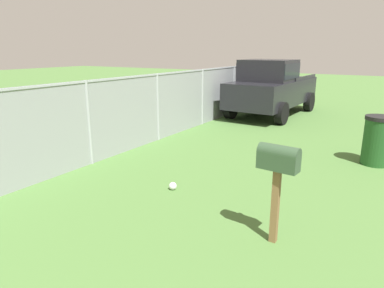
# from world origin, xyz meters

# --- Properties ---
(mailbox) EXTENTS (0.25, 0.53, 1.32)m
(mailbox) POSITION_xyz_m (6.53, -0.90, 1.06)
(mailbox) COLOR brown
(mailbox) RESTS_ON ground
(pickup_truck) EXTENTS (4.92, 2.36, 2.09)m
(pickup_truck) POSITION_xyz_m (15.30, 2.17, 1.10)
(pickup_truck) COLOR black
(pickup_truck) RESTS_ON ground
(trash_bin) EXTENTS (0.62, 0.62, 1.08)m
(trash_bin) POSITION_xyz_m (10.79, -1.78, 0.54)
(trash_bin) COLOR #1E4C1E
(trash_bin) RESTS_ON ground
(fence_section) EXTENTS (17.33, 0.07, 1.83)m
(fence_section) POSITION_xyz_m (8.81, 3.59, 0.98)
(fence_section) COLOR #9EA3A8
(fence_section) RESTS_ON ground
(litter_bag_midfield_a) EXTENTS (0.14, 0.14, 0.14)m
(litter_bag_midfield_a) POSITION_xyz_m (7.28, 1.21, 0.07)
(litter_bag_midfield_a) COLOR silver
(litter_bag_midfield_a) RESTS_ON ground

